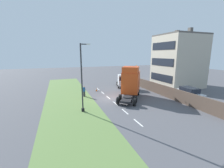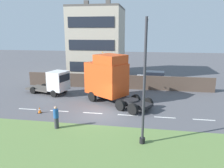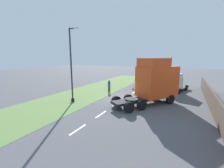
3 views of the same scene
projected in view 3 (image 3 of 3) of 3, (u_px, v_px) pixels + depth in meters
The scene contains 9 objects.
ground_plane at pixel (124, 99), 18.24m from camera, with size 120.00×120.00×0.00m, color #515156.
grass_verge at pixel (84, 94), 20.87m from camera, with size 7.00×44.00×0.01m.
lane_markings at pixel (122, 100), 17.63m from camera, with size 0.16×17.80×0.00m.
boundary_wall at pixel (213, 102), 14.14m from camera, with size 0.25×24.00×1.79m.
lorry_cab at pixel (155, 81), 16.33m from camera, with size 6.17×7.30×5.09m.
flatbed_truck at pixel (174, 82), 21.54m from camera, with size 3.41×5.55×2.78m.
lamp_post at pixel (72, 70), 16.41m from camera, with size 1.30×0.37×8.07m.
pedestrian at pixel (109, 86), 22.13m from camera, with size 0.39×0.39×1.77m.
traffic_cone_lead at pixel (133, 88), 23.50m from camera, with size 0.36×0.36×0.58m.
Camera 3 is at (6.54, -16.43, 5.06)m, focal length 24.00 mm.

